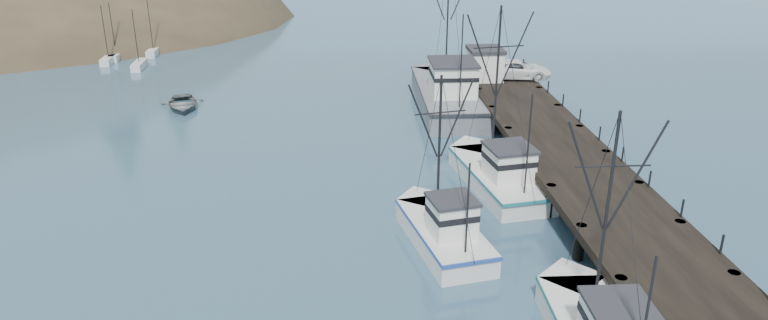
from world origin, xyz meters
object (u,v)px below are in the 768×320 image
at_px(trawler_mid, 442,230).
at_px(pier_shed, 485,63).
at_px(trawler_far, 497,174).
at_px(work_vessel, 448,93).
at_px(pier, 567,156).
at_px(pickup_truck, 518,69).
at_px(motorboat, 183,108).

distance_m(trawler_mid, pier_shed, 27.06).
height_order(trawler_far, pier_shed, trawler_far).
bearing_deg(work_vessel, pier, -73.46).
relative_size(work_vessel, pier_shed, 5.41).
relative_size(pier, pier_shed, 13.75).
height_order(pickup_truck, motorboat, pickup_truck).
bearing_deg(trawler_mid, pier, 39.67).
distance_m(trawler_far, pier_shed, 18.86).
xyz_separation_m(pickup_truck, motorboat, (-29.48, -0.09, -2.81)).
bearing_deg(trawler_mid, pickup_truck, 67.14).
bearing_deg(trawler_far, pickup_truck, 71.70).
bearing_deg(work_vessel, pickup_truck, 11.90).
height_order(trawler_mid, pickup_truck, trawler_mid).
bearing_deg(work_vessel, motorboat, 176.84).
xyz_separation_m(trawler_far, motorboat, (-23.39, 18.34, -0.82)).
xyz_separation_m(work_vessel, motorboat, (-23.04, 1.27, -1.23)).
distance_m(pickup_truck, motorboat, 29.62).
relative_size(pier_shed, motorboat, 0.61).
bearing_deg(trawler_far, trawler_mid, -123.01).
xyz_separation_m(trawler_far, pier_shed, (3.09, 18.43, 2.60)).
xyz_separation_m(work_vessel, pier_shed, (3.44, 1.36, 2.19)).
distance_m(pier_shed, pickup_truck, 3.06).
relative_size(trawler_far, pickup_truck, 1.99).
distance_m(pier_shed, motorboat, 26.70).
xyz_separation_m(trawler_mid, trawler_far, (4.77, 7.34, 0.00)).
bearing_deg(motorboat, work_vessel, -14.76).
bearing_deg(pier, work_vessel, 106.54).
bearing_deg(pier, trawler_far, -174.71).
height_order(trawler_far, pickup_truck, trawler_far).
height_order(pier, pickup_truck, pickup_truck).
bearing_deg(motorboat, pier_shed, -11.41).
height_order(trawler_far, motorboat, trawler_far).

